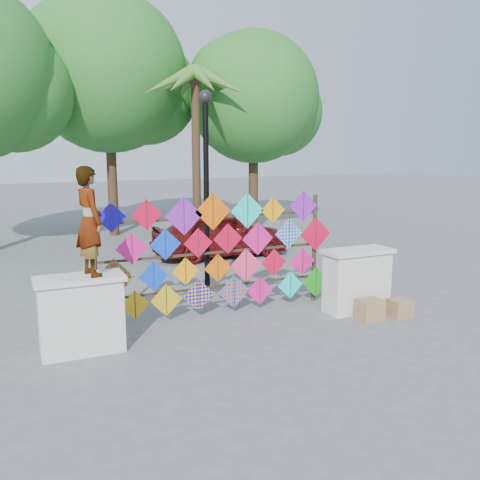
# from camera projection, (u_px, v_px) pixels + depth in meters

# --- Properties ---
(ground) EXTENTS (80.00, 80.00, 0.00)m
(ground) POSITION_uv_depth(u_px,v_px,m) (230.00, 326.00, 10.00)
(ground) COLOR gray
(ground) RESTS_ON ground
(parapet_left) EXTENTS (1.40, 0.65, 1.28)m
(parapet_left) POSITION_uv_depth(u_px,v_px,m) (81.00, 314.00, 8.62)
(parapet_left) COLOR silver
(parapet_left) RESTS_ON ground
(parapet_right) EXTENTS (1.40, 0.65, 1.28)m
(parapet_right) POSITION_uv_depth(u_px,v_px,m) (357.00, 280.00, 10.79)
(parapet_right) COLOR silver
(parapet_right) RESTS_ON ground
(kite_rack) EXTENTS (4.98, 0.24, 2.44)m
(kite_rack) POSITION_uv_depth(u_px,v_px,m) (220.00, 254.00, 10.48)
(kite_rack) COLOR #31291B
(kite_rack) RESTS_ON ground
(tree_mid) EXTENTS (6.30, 5.60, 8.61)m
(tree_mid) POSITION_uv_depth(u_px,v_px,m) (111.00, 74.00, 18.91)
(tree_mid) COLOR #4D3621
(tree_mid) RESTS_ON ground
(tree_east) EXTENTS (5.40, 4.80, 7.42)m
(tree_east) POSITION_uv_depth(u_px,v_px,m) (256.00, 99.00, 19.71)
(tree_east) COLOR #4D3621
(tree_east) RESTS_ON ground
(palm_tree) EXTENTS (3.62, 3.62, 5.83)m
(palm_tree) POSITION_uv_depth(u_px,v_px,m) (195.00, 93.00, 17.18)
(palm_tree) COLOR #4D3621
(palm_tree) RESTS_ON ground
(vendor_woman) EXTENTS (0.55, 0.71, 1.75)m
(vendor_woman) POSITION_uv_depth(u_px,v_px,m) (90.00, 221.00, 8.43)
(vendor_woman) COLOR #99999E
(vendor_woman) RESTS_ON parapet_left
(sedan) EXTENTS (4.08, 1.69, 1.38)m
(sedan) POSITION_uv_depth(u_px,v_px,m) (220.00, 234.00, 16.00)
(sedan) COLOR maroon
(sedan) RESTS_ON ground
(lamppost) EXTENTS (0.28, 0.28, 4.46)m
(lamppost) POSITION_uv_depth(u_px,v_px,m) (206.00, 175.00, 11.43)
(lamppost) COLOR black
(lamppost) RESTS_ON ground
(cardboard_box_near) EXTENTS (0.45, 0.40, 0.40)m
(cardboard_box_near) POSITION_uv_depth(u_px,v_px,m) (370.00, 310.00, 10.30)
(cardboard_box_near) COLOR olive
(cardboard_box_near) RESTS_ON ground
(cardboard_box_far) EXTENTS (0.41, 0.38, 0.35)m
(cardboard_box_far) POSITION_uv_depth(u_px,v_px,m) (400.00, 308.00, 10.51)
(cardboard_box_far) COLOR olive
(cardboard_box_far) RESTS_ON ground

